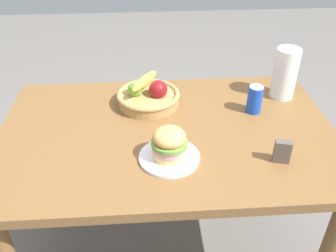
# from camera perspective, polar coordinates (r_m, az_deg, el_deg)

# --- Properties ---
(ground_plane) EXTENTS (8.00, 8.00, 0.00)m
(ground_plane) POSITION_cam_1_polar(r_m,az_deg,el_deg) (2.06, -0.03, -17.96)
(ground_plane) COLOR slate
(dining_table) EXTENTS (1.40, 0.90, 0.75)m
(dining_table) POSITION_cam_1_polar(r_m,az_deg,el_deg) (1.60, -0.04, -3.64)
(dining_table) COLOR brown
(dining_table) RESTS_ON ground_plane
(plate) EXTENTS (0.23, 0.23, 0.01)m
(plate) POSITION_cam_1_polar(r_m,az_deg,el_deg) (1.39, 0.21, -4.85)
(plate) COLOR white
(plate) RESTS_ON dining_table
(sandwich) EXTENTS (0.13, 0.13, 0.12)m
(sandwich) POSITION_cam_1_polar(r_m,az_deg,el_deg) (1.35, 0.21, -2.65)
(sandwich) COLOR #E5BC75
(sandwich) RESTS_ON plate
(soda_can) EXTENTS (0.07, 0.07, 0.13)m
(soda_can) POSITION_cam_1_polar(r_m,az_deg,el_deg) (1.67, 13.24, 4.04)
(soda_can) COLOR blue
(soda_can) RESTS_ON dining_table
(fruit_basket) EXTENTS (0.29, 0.29, 0.14)m
(fruit_basket) POSITION_cam_1_polar(r_m,az_deg,el_deg) (1.70, -3.06, 4.68)
(fruit_basket) COLOR tan
(fruit_basket) RESTS_ON dining_table
(paper_towel_roll) EXTENTS (0.11, 0.11, 0.24)m
(paper_towel_roll) POSITION_cam_1_polar(r_m,az_deg,el_deg) (1.81, 17.62, 7.75)
(paper_towel_roll) COLOR white
(paper_towel_roll) RESTS_ON dining_table
(napkin_holder) EXTENTS (0.07, 0.04, 0.09)m
(napkin_holder) POSITION_cam_1_polar(r_m,az_deg,el_deg) (1.41, 17.22, -3.79)
(napkin_holder) COLOR #594C47
(napkin_holder) RESTS_ON dining_table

